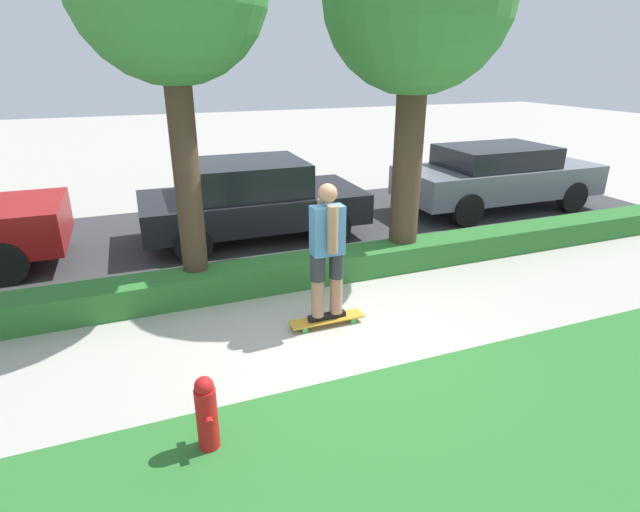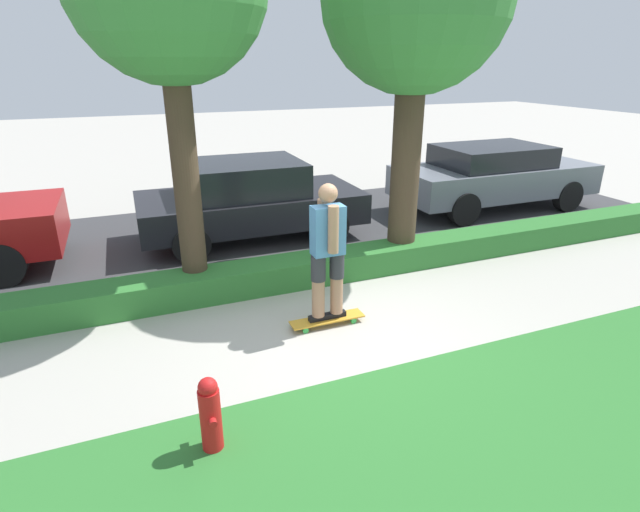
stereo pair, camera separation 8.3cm
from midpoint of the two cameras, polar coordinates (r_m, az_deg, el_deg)
name	(u,v)px [view 2 (the right image)]	position (r m, az deg, el deg)	size (l,w,h in m)	color
ground_plane	(340,330)	(6.62, 1.93, -8.45)	(60.00, 60.00, 0.00)	#ADA89E
grass_lawn_strip	(494,506)	(4.63, 18.78, -25.43)	(18.49, 4.00, 0.01)	#2D702D
street_asphalt	(256,234)	(10.27, -7.58, 2.55)	(18.49, 5.00, 0.01)	#38383A
hedge_row	(299,271)	(7.86, -2.76, -1.69)	(18.49, 0.60, 0.42)	#2D702D
skateboard	(327,319)	(6.70, 0.48, -7.27)	(1.01, 0.24, 0.10)	gold
skater_person	(328,250)	(6.28, 0.51, 0.72)	(0.52, 0.47, 1.83)	black
tree_mid	(416,0)	(8.23, 10.59, 26.78)	(2.82, 2.82, 5.60)	#423323
parked_car_middle	(249,199)	(9.87, -8.39, 6.48)	(4.29, 2.08, 1.52)	black
parked_car_rear	(493,175)	(12.48, 19.01, 8.76)	(4.73, 1.97, 1.49)	slate
fire_hydrant	(210,414)	(4.75, -12.94, -17.18)	(0.19, 0.31, 0.75)	red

